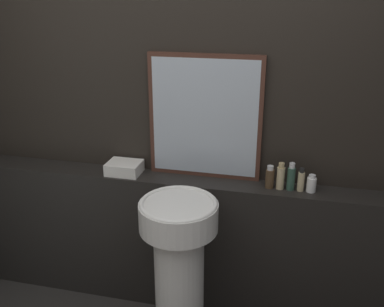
{
  "coord_description": "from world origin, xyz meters",
  "views": [
    {
      "loc": [
        0.58,
        -0.93,
        1.97
      ],
      "look_at": [
        0.06,
        1.24,
        1.11
      ],
      "focal_mm": 40.0,
      "sensor_mm": 36.0,
      "label": 1
    }
  ],
  "objects_px": {
    "pedestal_sink": "(179,267)",
    "hand_soap_bottle": "(311,184)",
    "mirror": "(205,118)",
    "towel_stack": "(124,168)",
    "body_wash_bottle": "(301,180)",
    "shampoo_bottle": "(270,178)",
    "lotion_bottle": "(291,177)",
    "conditioner_bottle": "(281,177)"
  },
  "relations": [
    {
      "from": "mirror",
      "to": "body_wash_bottle",
      "type": "relative_size",
      "value": 5.39
    },
    {
      "from": "body_wash_bottle",
      "to": "pedestal_sink",
      "type": "bearing_deg",
      "value": -146.5
    },
    {
      "from": "pedestal_sink",
      "to": "conditioner_bottle",
      "type": "distance_m",
      "value": 0.76
    },
    {
      "from": "mirror",
      "to": "hand_soap_bottle",
      "type": "relative_size",
      "value": 7.18
    },
    {
      "from": "hand_soap_bottle",
      "to": "towel_stack",
      "type": "bearing_deg",
      "value": 180.0
    },
    {
      "from": "shampoo_bottle",
      "to": "lotion_bottle",
      "type": "xyz_separation_m",
      "value": [
        0.12,
        0.0,
        0.01
      ]
    },
    {
      "from": "mirror",
      "to": "shampoo_bottle",
      "type": "xyz_separation_m",
      "value": [
        0.4,
        -0.08,
        -0.31
      ]
    },
    {
      "from": "pedestal_sink",
      "to": "lotion_bottle",
      "type": "distance_m",
      "value": 0.8
    },
    {
      "from": "lotion_bottle",
      "to": "hand_soap_bottle",
      "type": "distance_m",
      "value": 0.12
    },
    {
      "from": "towel_stack",
      "to": "shampoo_bottle",
      "type": "distance_m",
      "value": 0.89
    },
    {
      "from": "body_wash_bottle",
      "to": "hand_soap_bottle",
      "type": "height_order",
      "value": "body_wash_bottle"
    },
    {
      "from": "towel_stack",
      "to": "shampoo_bottle",
      "type": "height_order",
      "value": "shampoo_bottle"
    },
    {
      "from": "conditioner_bottle",
      "to": "body_wash_bottle",
      "type": "height_order",
      "value": "conditioner_bottle"
    },
    {
      "from": "shampoo_bottle",
      "to": "conditioner_bottle",
      "type": "relative_size",
      "value": 0.85
    },
    {
      "from": "mirror",
      "to": "pedestal_sink",
      "type": "bearing_deg",
      "value": -94.05
    },
    {
      "from": "conditioner_bottle",
      "to": "lotion_bottle",
      "type": "xyz_separation_m",
      "value": [
        0.06,
        0.0,
        0.0
      ]
    },
    {
      "from": "shampoo_bottle",
      "to": "body_wash_bottle",
      "type": "xyz_separation_m",
      "value": [
        0.17,
        0.0,
        0.0
      ]
    },
    {
      "from": "pedestal_sink",
      "to": "mirror",
      "type": "distance_m",
      "value": 0.86
    },
    {
      "from": "mirror",
      "to": "hand_soap_bottle",
      "type": "xyz_separation_m",
      "value": [
        0.63,
        -0.08,
        -0.32
      ]
    },
    {
      "from": "lotion_bottle",
      "to": "body_wash_bottle",
      "type": "bearing_deg",
      "value": 0.0
    },
    {
      "from": "lotion_bottle",
      "to": "body_wash_bottle",
      "type": "relative_size",
      "value": 1.19
    },
    {
      "from": "pedestal_sink",
      "to": "mirror",
      "type": "height_order",
      "value": "mirror"
    },
    {
      "from": "pedestal_sink",
      "to": "mirror",
      "type": "bearing_deg",
      "value": 85.95
    },
    {
      "from": "lotion_bottle",
      "to": "pedestal_sink",
      "type": "bearing_deg",
      "value": -143.95
    },
    {
      "from": "shampoo_bottle",
      "to": "lotion_bottle",
      "type": "height_order",
      "value": "lotion_bottle"
    },
    {
      "from": "shampoo_bottle",
      "to": "lotion_bottle",
      "type": "bearing_deg",
      "value": 0.0
    },
    {
      "from": "shampoo_bottle",
      "to": "body_wash_bottle",
      "type": "height_order",
      "value": "body_wash_bottle"
    },
    {
      "from": "lotion_bottle",
      "to": "shampoo_bottle",
      "type": "bearing_deg",
      "value": 180.0
    },
    {
      "from": "mirror",
      "to": "lotion_bottle",
      "type": "distance_m",
      "value": 0.6
    },
    {
      "from": "towel_stack",
      "to": "conditioner_bottle",
      "type": "height_order",
      "value": "conditioner_bottle"
    },
    {
      "from": "mirror",
      "to": "lotion_bottle",
      "type": "height_order",
      "value": "mirror"
    },
    {
      "from": "hand_soap_bottle",
      "to": "conditioner_bottle",
      "type": "bearing_deg",
      "value": 180.0
    },
    {
      "from": "mirror",
      "to": "towel_stack",
      "type": "distance_m",
      "value": 0.6
    },
    {
      "from": "lotion_bottle",
      "to": "mirror",
      "type": "bearing_deg",
      "value": 171.26
    },
    {
      "from": "pedestal_sink",
      "to": "body_wash_bottle",
      "type": "height_order",
      "value": "body_wash_bottle"
    },
    {
      "from": "mirror",
      "to": "shampoo_bottle",
      "type": "relative_size",
      "value": 5.47
    },
    {
      "from": "pedestal_sink",
      "to": "hand_soap_bottle",
      "type": "height_order",
      "value": "hand_soap_bottle"
    },
    {
      "from": "pedestal_sink",
      "to": "towel_stack",
      "type": "xyz_separation_m",
      "value": [
        -0.45,
        0.4,
        0.37
      ]
    },
    {
      "from": "pedestal_sink",
      "to": "hand_soap_bottle",
      "type": "bearing_deg",
      "value": 31.11
    },
    {
      "from": "shampoo_bottle",
      "to": "hand_soap_bottle",
      "type": "xyz_separation_m",
      "value": [
        0.23,
        0.0,
        -0.01
      ]
    },
    {
      "from": "hand_soap_bottle",
      "to": "lotion_bottle",
      "type": "bearing_deg",
      "value": 180.0
    },
    {
      "from": "shampoo_bottle",
      "to": "conditioner_bottle",
      "type": "distance_m",
      "value": 0.06
    }
  ]
}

